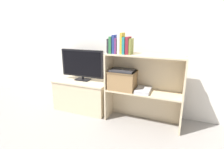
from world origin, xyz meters
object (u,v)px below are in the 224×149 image
at_px(book_plum, 117,46).
at_px(book_maroon, 128,45).
at_px(tv_stand, 84,94).
at_px(book_navy, 115,44).
at_px(magazine_stack, 143,90).
at_px(laptop, 123,70).
at_px(tv, 82,64).
at_px(book_olive, 131,46).
at_px(book_charcoal, 110,46).
at_px(baby_monitor, 183,53).
at_px(book_teal, 125,46).
at_px(storage_basket_left, 122,79).
at_px(book_mustard, 123,43).
at_px(book_forest, 112,45).
at_px(book_ivory, 120,43).

xyz_separation_m(book_plum, book_maroon, (0.15, 0.00, 0.01)).
bearing_deg(book_maroon, book_plum, 180.00).
distance_m(tv_stand, book_navy, 1.00).
bearing_deg(book_plum, magazine_stack, 5.64).
bearing_deg(laptop, tv, 172.10).
bearing_deg(book_plum, book_olive, 0.00).
distance_m(book_charcoal, baby_monitor, 0.89).
height_order(book_navy, book_olive, book_navy).
relative_size(book_charcoal, book_teal, 0.89).
relative_size(book_teal, magazine_stack, 0.82).
relative_size(book_plum, magazine_stack, 0.76).
height_order(book_plum, storage_basket_left, book_plum).
relative_size(tv_stand, magazine_stack, 3.34).
height_order(tv, book_navy, book_navy).
distance_m(book_charcoal, book_maroon, 0.25).
height_order(tv_stand, book_olive, book_olive).
bearing_deg(magazine_stack, book_charcoal, -175.62).
xyz_separation_m(book_mustard, book_teal, (0.03, 0.00, -0.03)).
bearing_deg(magazine_stack, baby_monitor, 1.33).
bearing_deg(book_maroon, book_olive, 0.00).
distance_m(book_maroon, book_olive, 0.04).
distance_m(tv_stand, book_mustard, 1.07).
xyz_separation_m(book_mustard, book_olive, (0.11, 0.00, -0.03)).
relative_size(book_plum, laptop, 0.63).
height_order(book_charcoal, book_forest, book_forest).
relative_size(book_navy, book_ivory, 0.90).
bearing_deg(storage_basket_left, tv_stand, 171.97).
bearing_deg(magazine_stack, tv_stand, 174.63).
distance_m(tv, book_mustard, 0.77).
height_order(book_forest, book_ivory, book_ivory).
distance_m(book_charcoal, book_navy, 0.07).
height_order(book_charcoal, book_mustard, book_mustard).
height_order(book_navy, book_maroon, book_navy).
distance_m(book_plum, book_mustard, 0.08).
relative_size(book_plum, book_maroon, 0.91).
height_order(book_ivory, baby_monitor, book_ivory).
xyz_separation_m(book_navy, book_olive, (0.22, 0.00, -0.02)).
distance_m(book_charcoal, storage_basket_left, 0.47).
bearing_deg(book_olive, book_mustard, -180.00).
bearing_deg(laptop, book_olive, -14.58).
distance_m(book_forest, book_teal, 0.17).
relative_size(storage_basket_left, laptop, 1.15).
distance_m(book_teal, laptop, 0.33).
height_order(book_teal, book_maroon, book_maroon).
height_order(book_navy, book_plum, book_navy).
height_order(laptop, magazine_stack, laptop).
bearing_deg(book_teal, baby_monitor, 3.77).
relative_size(book_mustard, book_olive, 1.35).
xyz_separation_m(book_mustard, laptop, (-0.00, 0.03, -0.35)).
xyz_separation_m(tv, book_ivory, (0.64, -0.12, 0.34)).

